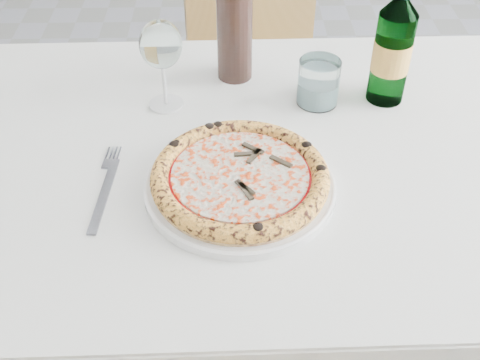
{
  "coord_description": "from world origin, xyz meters",
  "views": [
    {
      "loc": [
        -0.06,
        -0.82,
        1.39
      ],
      "look_at": [
        -0.05,
        -0.11,
        0.78
      ],
      "focal_mm": 45.0,
      "sensor_mm": 36.0,
      "label": 1
    }
  ],
  "objects": [
    {
      "name": "chair_far",
      "position": [
        0.02,
        0.72,
        0.53
      ],
      "size": [
        0.45,
        0.45,
        0.93
      ],
      "color": "brown",
      "rests_on": "floor"
    },
    {
      "name": "fork",
      "position": [
        -0.26,
        -0.11,
        0.76
      ],
      "size": [
        0.03,
        0.22,
        0.0
      ],
      "color": "slate",
      "rests_on": "dining_table"
    },
    {
      "name": "plate",
      "position": [
        -0.05,
        -0.11,
        0.76
      ],
      "size": [
        0.3,
        0.3,
        0.02
      ],
      "color": "white",
      "rests_on": "dining_table"
    },
    {
      "name": "dining_table",
      "position": [
        -0.05,
        -0.01,
        0.66
      ],
      "size": [
        1.34,
        0.81,
        0.76
      ],
      "color": "brown",
      "rests_on": "floor"
    },
    {
      "name": "wine_glass",
      "position": [
        -0.18,
        0.13,
        0.88
      ],
      "size": [
        0.08,
        0.08,
        0.17
      ],
      "color": "silver",
      "rests_on": "dining_table"
    },
    {
      "name": "beer_bottle",
      "position": [
        0.23,
        0.14,
        0.86
      ],
      "size": [
        0.07,
        0.07,
        0.27
      ],
      "color": "#205C2B",
      "rests_on": "dining_table"
    },
    {
      "name": "pizza",
      "position": [
        -0.05,
        -0.11,
        0.78
      ],
      "size": [
        0.28,
        0.28,
        0.03
      ],
      "color": "#F1BF73",
      "rests_on": "plate"
    },
    {
      "name": "wine_bottle",
      "position": [
        -0.05,
        0.23,
        0.88
      ],
      "size": [
        0.07,
        0.07,
        0.28
      ],
      "color": "black",
      "rests_on": "dining_table"
    },
    {
      "name": "tumbler",
      "position": [
        0.1,
        0.13,
        0.79
      ],
      "size": [
        0.08,
        0.08,
        0.09
      ],
      "color": "white",
      "rests_on": "dining_table"
    }
  ]
}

